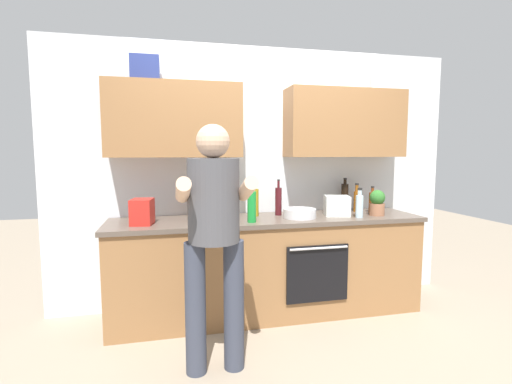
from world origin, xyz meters
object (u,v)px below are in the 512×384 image
(bottle_oil, at_px, (254,202))
(mixing_bowl, at_px, (300,213))
(bottle_syrup, at_px, (357,200))
(bottle_water, at_px, (359,205))
(bottle_soy, at_px, (345,197))
(cup_stoneware, at_px, (195,216))
(grocery_bag_crisps, at_px, (142,212))
(grocery_bag_produce, at_px, (337,206))
(knife_block, at_px, (195,205))
(potted_herb, at_px, (377,203))
(cup_coffee, at_px, (151,213))
(bottle_wine, at_px, (278,201))
(person_standing, at_px, (214,228))
(bottle_vinegar, at_px, (372,202))
(bottle_soda, at_px, (252,206))
(bottle_juice, at_px, (211,204))

(bottle_oil, xyz_separation_m, mixing_bowl, (0.38, -0.19, -0.09))
(bottle_oil, xyz_separation_m, bottle_syrup, (1.05, 0.02, -0.02))
(bottle_water, bearing_deg, bottle_soy, 83.55)
(cup_stoneware, relative_size, mixing_bowl, 0.36)
(grocery_bag_crisps, bearing_deg, grocery_bag_produce, 1.20)
(knife_block, bearing_deg, potted_herb, -8.14)
(bottle_water, relative_size, grocery_bag_crisps, 1.28)
(bottle_soy, distance_m, mixing_bowl, 0.65)
(bottle_water, height_order, potted_herb, bottle_water)
(bottle_oil, bearing_deg, cup_stoneware, -161.60)
(bottle_water, xyz_separation_m, potted_herb, (0.22, 0.07, 0.01))
(bottle_water, relative_size, grocery_bag_produce, 1.21)
(cup_coffee, bearing_deg, bottle_wine, -3.78)
(mixing_bowl, relative_size, grocery_bag_produce, 1.33)
(person_standing, xyz_separation_m, bottle_water, (1.41, 0.65, 0.02))
(potted_herb, xyz_separation_m, grocery_bag_crisps, (-2.13, 0.03, -0.02))
(bottle_oil, xyz_separation_m, grocery_bag_produce, (0.76, -0.16, -0.04))
(person_standing, distance_m, grocery_bag_produce, 1.48)
(bottle_oil, height_order, grocery_bag_crisps, bottle_oil)
(potted_herb, bearing_deg, person_standing, -156.19)
(bottle_water, height_order, cup_stoneware, bottle_water)
(bottle_syrup, height_order, cup_coffee, bottle_syrup)
(bottle_soy, height_order, grocery_bag_crisps, bottle_soy)
(bottle_wine, xyz_separation_m, grocery_bag_produce, (0.53, -0.15, -0.04))
(bottle_oil, relative_size, bottle_soy, 0.92)
(bottle_oil, bearing_deg, cup_coffee, 175.54)
(person_standing, relative_size, bottle_oil, 5.41)
(bottle_vinegar, xyz_separation_m, mixing_bowl, (-0.80, -0.12, -0.07))
(bottle_water, xyz_separation_m, grocery_bag_crisps, (-1.91, 0.10, -0.01))
(bottle_wine, bearing_deg, cup_coffee, 176.22)
(bottle_soda, relative_size, bottle_syrup, 1.09)
(bottle_soy, xyz_separation_m, cup_coffee, (-1.90, -0.02, -0.09))
(bottle_water, bearing_deg, cup_stoneware, 175.88)
(bottle_wine, height_order, bottle_water, bottle_wine)
(bottle_wine, xyz_separation_m, cup_stoneware, (-0.80, -0.18, -0.08))
(bottle_juice, xyz_separation_m, potted_herb, (1.54, -0.30, 0.01))
(bottle_oil, relative_size, mixing_bowl, 1.04)
(person_standing, bearing_deg, cup_stoneware, 95.93)
(potted_herb, bearing_deg, knife_block, 171.86)
(bottle_water, bearing_deg, bottle_wine, 156.95)
(bottle_soda, bearing_deg, bottle_oil, 73.08)
(bottle_wine, relative_size, mixing_bowl, 1.14)
(grocery_bag_produce, bearing_deg, bottle_wine, 163.89)
(bottle_juice, distance_m, potted_herb, 1.56)
(cup_coffee, bearing_deg, potted_herb, -8.20)
(bottle_soda, xyz_separation_m, mixing_bowl, (0.47, 0.12, -0.09))
(bottle_oil, relative_size, grocery_bag_crisps, 1.46)
(bottle_water, distance_m, cup_coffee, 1.89)
(knife_block, bearing_deg, bottle_wine, -1.40)
(grocery_bag_crisps, bearing_deg, bottle_soda, -7.12)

